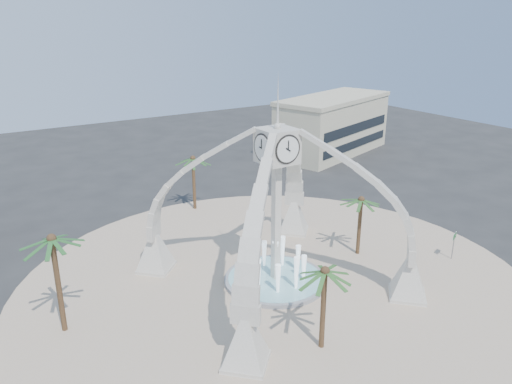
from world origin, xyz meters
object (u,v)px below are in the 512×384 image
palm_east (361,200)px  palm_north (193,159)px  fountain (275,279)px  clock_tower (276,205)px  palm_south (325,272)px  palm_west (52,240)px  street_sign (454,240)px

palm_east → palm_north: (-7.22, 17.60, 0.57)m
fountain → palm_north: size_ratio=1.26×
clock_tower → palm_east: bearing=1.2°
palm_north → palm_south: 26.36m
palm_west → palm_east: bearing=-5.0°
palm_north → street_sign: 26.63m
palm_east → palm_west: 24.54m
clock_tower → palm_north: 17.89m
palm_east → palm_west: bearing=175.0°
palm_east → palm_west: (-24.39, 2.15, 1.55)m
clock_tower → palm_south: (-2.21, -8.28, -1.16)m
clock_tower → palm_west: size_ratio=2.41×
palm_east → palm_west: palm_west is taller
palm_west → palm_north: (17.17, 15.45, -0.98)m
clock_tower → palm_west: clock_tower is taller
clock_tower → palm_east: (8.95, 0.19, -1.45)m
palm_west → palm_south: 17.01m
clock_tower → fountain: bearing=90.0°
palm_west → palm_north: palm_west is taller
palm_south → street_sign: palm_south is taller
clock_tower → street_sign: size_ratio=6.89×
clock_tower → palm_south: bearing=-105.0°
street_sign → palm_north: bearing=99.4°
palm_east → palm_north: bearing=112.3°
palm_west → palm_north: 23.12m
clock_tower → street_sign: 16.49m
fountain → street_sign: bearing=-18.3°
fountain → palm_south: bearing=-105.0°
fountain → palm_west: 16.84m
fountain → palm_west: size_ratio=1.08×
palm_south → street_sign: size_ratio=2.34×
palm_south → street_sign: (17.23, 3.30, -3.47)m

